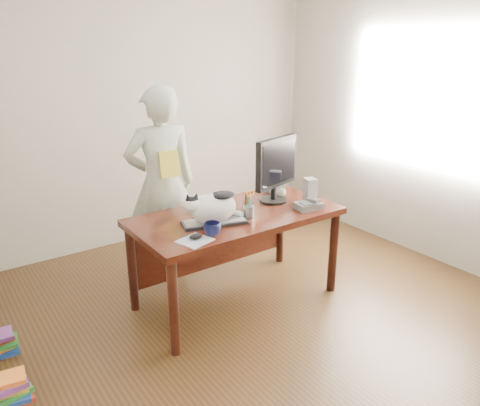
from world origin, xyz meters
name	(u,v)px	position (x,y,z in m)	size (l,w,h in m)	color
room	(290,152)	(0.00, 0.00, 1.35)	(4.50, 4.50, 4.50)	black
desk	(231,228)	(0.00, 0.68, 0.60)	(1.60, 0.80, 0.75)	black
keyboard	(214,222)	(-0.25, 0.51, 0.76)	(0.50, 0.30, 0.03)	black
cat	(212,207)	(-0.27, 0.52, 0.88)	(0.46, 0.31, 0.26)	white
monitor	(276,166)	(0.42, 0.65, 1.05)	(0.47, 0.28, 0.53)	black
pen_cup	(248,210)	(0.02, 0.47, 0.81)	(0.09, 0.09, 0.21)	gray
mousepad	(195,241)	(-0.52, 0.33, 0.75)	(0.25, 0.24, 0.00)	silver
mouse	(196,236)	(-0.50, 0.35, 0.77)	(0.11, 0.08, 0.04)	black
coffee_mug	(212,229)	(-0.37, 0.35, 0.80)	(0.12, 0.12, 0.09)	#0E1138
phone	(309,205)	(0.53, 0.36, 0.78)	(0.22, 0.18, 0.09)	#5A5A5E
speaker	(310,190)	(0.67, 0.49, 0.85)	(0.11, 0.12, 0.19)	#9B9C9E
baseball	(281,192)	(0.54, 0.71, 0.79)	(0.08, 0.08, 0.08)	white
book_stack	(205,202)	(-0.11, 0.88, 0.78)	(0.23, 0.18, 0.08)	#4A1315
calculator	(271,186)	(0.61, 0.93, 0.78)	(0.19, 0.23, 0.06)	#5A5A5E
person	(162,184)	(-0.24, 1.38, 0.84)	(0.61, 0.40, 1.68)	white
held_book	(169,164)	(-0.24, 1.21, 1.05)	(0.18, 0.13, 0.22)	yellow
book_pile_a	(8,392)	(-1.75, 0.40, 0.09)	(0.27, 0.22, 0.18)	#B12719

